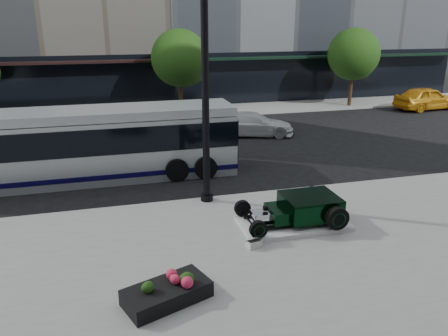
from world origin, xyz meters
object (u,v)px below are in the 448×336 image
object	(u,v)px
hot_rod	(303,208)
white_sedan	(253,124)
transit_bus	(90,144)
flower_planter	(167,292)
lamppost	(205,96)
yellow_taxi	(427,98)

from	to	relation	value
hot_rod	white_sedan	size ratio (longest dim) A/B	0.70
transit_bus	white_sedan	xyz separation A→B (m)	(8.83, 5.07, -0.82)
transit_bus	white_sedan	size ratio (longest dim) A/B	2.65
flower_planter	transit_bus	size ratio (longest dim) A/B	0.18
hot_rod	transit_bus	xyz separation A→B (m)	(-6.59, 6.57, 0.79)
lamppost	white_sedan	bearing A→B (deg)	61.85
lamppost	hot_rod	bearing A→B (deg)	-47.03
white_sedan	yellow_taxi	distance (m)	15.32
lamppost	transit_bus	bearing A→B (deg)	136.45
white_sedan	hot_rod	bearing A→B (deg)	-175.32
flower_planter	yellow_taxi	size ratio (longest dim) A/B	0.44
hot_rod	yellow_taxi	xyz separation A→B (m)	(17.05, 15.58, 0.15)
lamppost	yellow_taxi	size ratio (longest dim) A/B	1.66
transit_bus	white_sedan	world-z (taller)	transit_bus
transit_bus	yellow_taxi	distance (m)	25.30
hot_rod	transit_bus	world-z (taller)	transit_bus
yellow_taxi	lamppost	bearing A→B (deg)	117.47
hot_rod	transit_bus	distance (m)	9.34
transit_bus	white_sedan	distance (m)	10.22
flower_planter	white_sedan	size ratio (longest dim) A/B	0.48
transit_bus	hot_rod	bearing A→B (deg)	-44.94
flower_planter	transit_bus	xyz separation A→B (m)	(-1.83, 9.48, 1.13)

